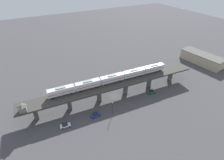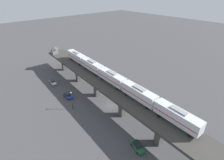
{
  "view_description": "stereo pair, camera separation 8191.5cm",
  "coord_description": "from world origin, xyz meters",
  "px_view_note": "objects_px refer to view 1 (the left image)",
  "views": [
    {
      "loc": [
        63.03,
        -35.13,
        58.03
      ],
      "look_at": [
        -1.44,
        -0.62,
        9.66
      ],
      "focal_mm": 28.0,
      "sensor_mm": 36.0,
      "label": 1
    },
    {
      "loc": [
        33.12,
        38.41,
        37.83
      ],
      "look_at": [
        -1.44,
        -0.62,
        9.66
      ],
      "focal_mm": 28.0,
      "sensor_mm": 36.0,
      "label": 2
    }
  ],
  "objects_px": {
    "street_car_white": "(65,125)",
    "warehouse_building": "(202,58)",
    "subway_train": "(112,78)",
    "street_car_green": "(151,92)",
    "street_car_blue": "(95,115)",
    "street_lamp": "(112,107)",
    "signal_hut": "(22,108)",
    "delivery_truck": "(135,76)"
  },
  "relations": [
    {
      "from": "delivery_truck",
      "to": "street_lamp",
      "type": "distance_m",
      "value": 33.43
    },
    {
      "from": "street_car_blue",
      "to": "street_lamp",
      "type": "xyz_separation_m",
      "value": [
        2.37,
        7.54,
        3.17
      ]
    },
    {
      "from": "subway_train",
      "to": "street_car_white",
      "type": "distance_m",
      "value": 31.13
    },
    {
      "from": "street_car_white",
      "to": "street_lamp",
      "type": "bearing_deg",
      "value": 82.97
    },
    {
      "from": "subway_train",
      "to": "signal_hut",
      "type": "relative_size",
      "value": 18.26
    },
    {
      "from": "subway_train",
      "to": "delivery_truck",
      "type": "xyz_separation_m",
      "value": [
        -7.93,
        19.92,
        -8.94
      ]
    },
    {
      "from": "subway_train",
      "to": "street_car_white",
      "type": "height_order",
      "value": "subway_train"
    },
    {
      "from": "street_car_white",
      "to": "warehouse_building",
      "type": "bearing_deg",
      "value": 97.16
    },
    {
      "from": "subway_train",
      "to": "street_car_white",
      "type": "bearing_deg",
      "value": -70.6
    },
    {
      "from": "street_car_green",
      "to": "street_lamp",
      "type": "distance_m",
      "value": 26.55
    },
    {
      "from": "street_lamp",
      "to": "signal_hut",
      "type": "bearing_deg",
      "value": -107.83
    },
    {
      "from": "street_car_white",
      "to": "delivery_truck",
      "type": "relative_size",
      "value": 0.61
    },
    {
      "from": "warehouse_building",
      "to": "street_car_blue",
      "type": "bearing_deg",
      "value": -81.53
    },
    {
      "from": "street_car_blue",
      "to": "subway_train",
      "type": "bearing_deg",
      "value": 125.77
    },
    {
      "from": "warehouse_building",
      "to": "signal_hut",
      "type": "bearing_deg",
      "value": -88.03
    },
    {
      "from": "street_car_green",
      "to": "street_lamp",
      "type": "bearing_deg",
      "value": -81.23
    },
    {
      "from": "signal_hut",
      "to": "street_car_green",
      "type": "height_order",
      "value": "signal_hut"
    },
    {
      "from": "delivery_truck",
      "to": "warehouse_building",
      "type": "xyz_separation_m",
      "value": [
        5.12,
        52.61,
        1.65
      ]
    },
    {
      "from": "signal_hut",
      "to": "street_car_blue",
      "type": "relative_size",
      "value": 0.77
    },
    {
      "from": "street_car_green",
      "to": "street_car_white",
      "type": "distance_m",
      "value": 47.48
    },
    {
      "from": "street_car_blue",
      "to": "delivery_truck",
      "type": "relative_size",
      "value": 0.59
    },
    {
      "from": "street_car_green",
      "to": "warehouse_building",
      "type": "xyz_separation_m",
      "value": [
        -11.25,
        52.96,
        2.47
      ]
    },
    {
      "from": "street_car_green",
      "to": "subway_train",
      "type": "bearing_deg",
      "value": -113.33
    },
    {
      "from": "signal_hut",
      "to": "street_lamp",
      "type": "distance_m",
      "value": 37.47
    },
    {
      "from": "street_car_green",
      "to": "street_car_white",
      "type": "bearing_deg",
      "value": -88.34
    },
    {
      "from": "subway_train",
      "to": "street_car_green",
      "type": "height_order",
      "value": "subway_train"
    },
    {
      "from": "signal_hut",
      "to": "delivery_truck",
      "type": "bearing_deg",
      "value": 98.36
    },
    {
      "from": "subway_train",
      "to": "street_car_green",
      "type": "xyz_separation_m",
      "value": [
        8.44,
        19.58,
        -9.76
      ]
    },
    {
      "from": "street_car_green",
      "to": "street_lamp",
      "type": "height_order",
      "value": "street_lamp"
    },
    {
      "from": "signal_hut",
      "to": "street_car_white",
      "type": "height_order",
      "value": "signal_hut"
    },
    {
      "from": "subway_train",
      "to": "signal_hut",
      "type": "height_order",
      "value": "subway_train"
    },
    {
      "from": "street_car_white",
      "to": "warehouse_building",
      "type": "relative_size",
      "value": 0.15
    },
    {
      "from": "delivery_truck",
      "to": "subway_train",
      "type": "bearing_deg",
      "value": -68.3
    },
    {
      "from": "subway_train",
      "to": "street_car_green",
      "type": "bearing_deg",
      "value": 66.67
    },
    {
      "from": "signal_hut",
      "to": "subway_train",
      "type": "bearing_deg",
      "value": 91.55
    },
    {
      "from": "subway_train",
      "to": "signal_hut",
      "type": "distance_m",
      "value": 41.73
    },
    {
      "from": "signal_hut",
      "to": "street_car_green",
      "type": "xyz_separation_m",
      "value": [
        7.31,
        61.29,
        -9.02
      ]
    },
    {
      "from": "street_car_blue",
      "to": "street_lamp",
      "type": "relative_size",
      "value": 0.64
    },
    {
      "from": "street_car_blue",
      "to": "delivery_truck",
      "type": "distance_m",
      "value": 38.43
    },
    {
      "from": "street_lamp",
      "to": "warehouse_building",
      "type": "xyz_separation_m",
      "value": [
        -15.26,
        79.0,
        -0.7
      ]
    },
    {
      "from": "street_car_white",
      "to": "street_car_green",
      "type": "bearing_deg",
      "value": 91.66
    },
    {
      "from": "street_car_green",
      "to": "warehouse_building",
      "type": "relative_size",
      "value": 0.16
    }
  ]
}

